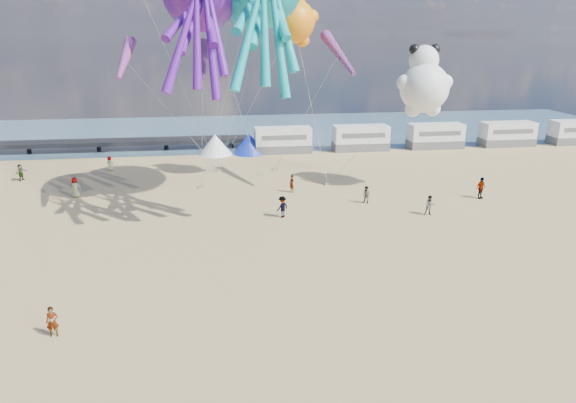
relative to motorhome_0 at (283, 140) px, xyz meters
The scene contains 28 objects.
ground 40.48m from the motorhome_0, 98.53° to the right, with size 120.00×120.00×0.00m, color tan.
water 16.22m from the motorhome_0, 111.80° to the left, with size 120.00×120.00×0.00m, color #3D5E75.
motorhome_0 is the anchor object (origin of this frame).
motorhome_1 9.50m from the motorhome_0, ahead, with size 6.60×2.50×3.00m, color silver.
motorhome_2 19.00m from the motorhome_0, ahead, with size 6.60×2.50×3.00m, color silver.
motorhome_3 28.50m from the motorhome_0, ahead, with size 6.60×2.50×3.00m, color silver.
motorhome_4 38.00m from the motorhome_0, ahead, with size 6.60×2.50×3.00m, color silver.
tent_white 8.01m from the motorhome_0, behind, with size 4.00×4.00×2.40m, color white.
tent_blue 4.01m from the motorhome_0, behind, with size 4.00×4.00×2.40m, color #1933CC.
standing_person 40.55m from the motorhome_0, 112.66° to the right, with size 0.55×0.36×1.51m, color tan.
beachgoer_0 25.10m from the motorhome_0, 142.88° to the right, with size 0.65×0.42×1.78m, color #7F6659.
beachgoer_1 20.71m from the motorhome_0, 77.74° to the right, with size 0.73×0.47×1.49m, color #7F6659.
beachgoer_2 22.84m from the motorhome_0, 97.46° to the right, with size 0.82×0.64×1.69m, color #7F6659.
beachgoer_3 24.87m from the motorhome_0, 54.36° to the right, with size 1.21×0.69×1.87m, color #7F6659.
beachgoer_4 28.00m from the motorhome_0, 161.62° to the right, with size 0.95×0.39×1.62m, color #7F6659.
beachgoer_5 16.31m from the motorhome_0, 94.56° to the right, with size 1.48×0.47×1.59m, color #7F6659.
beachgoer_6 19.78m from the motorhome_0, 161.95° to the right, with size 0.56×0.37×1.53m, color #7F6659.
beachgoer_7 25.22m from the motorhome_0, 70.45° to the right, with size 0.79×0.51×1.61m, color #7F6659.
sandbag_a 16.57m from the motorhome_0, 124.32° to the right, with size 0.50×0.35×0.22m, color gray.
sandbag_b 10.87m from the motorhome_0, 109.26° to the right, with size 0.50×0.35×0.22m, color gray.
sandbag_c 14.56m from the motorhome_0, 80.60° to the right, with size 0.50×0.35×0.22m, color gray.
sandbag_d 8.47m from the motorhome_0, 102.84° to the right, with size 0.50×0.35×0.22m, color gray.
sandbag_e 11.25m from the motorhome_0, 133.55° to the right, with size 0.50×0.35×0.22m, color gray.
kite_panda 21.22m from the motorhome_0, 59.75° to the right, with size 5.06×4.76×7.14m, color white, non-canonical shape.
kite_teddy_orange 18.95m from the motorhome_0, 93.30° to the right, with size 4.42×4.16×6.24m, color orange, non-canonical shape.
windsock_left 21.79m from the motorhome_0, 116.22° to the right, with size 1.10×6.50×6.50m, color red, non-canonical shape.
windsock_mid 19.18m from the motorhome_0, 80.29° to the right, with size 1.00×6.88×6.88m, color red, non-canonical shape.
windsock_right 27.01m from the motorhome_0, 123.90° to the right, with size 0.90×4.99×4.99m, color red, non-canonical shape.
Camera 1 is at (-1.64, -19.59, 13.45)m, focal length 32.00 mm.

